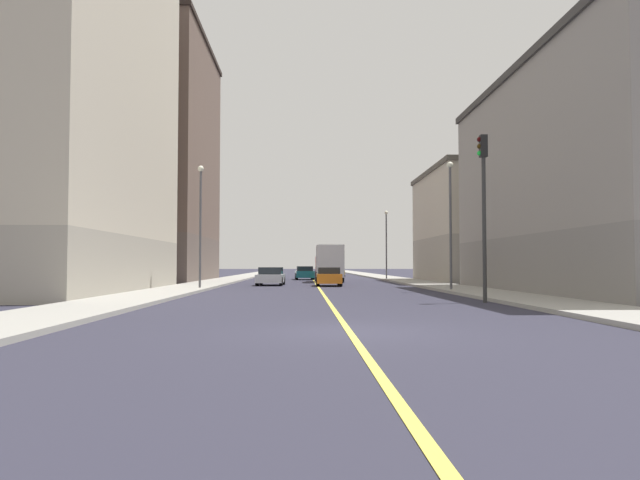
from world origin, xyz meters
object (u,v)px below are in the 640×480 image
Objects in this scene: building_left_near at (626,180)px; building_right_corner at (32,91)px; car_teal at (305,273)px; building_left_mid at (495,226)px; traffic_light_left_near at (483,195)px; car_silver at (271,276)px; street_lamp_right_near at (200,214)px; car_yellow at (337,272)px; street_lamp_left_far at (386,237)px; building_right_midblock at (142,160)px; car_orange at (329,277)px; box_truck at (329,263)px; street_lamp_left_near at (450,212)px.

building_right_corner is at bearing 176.27° from building_left_near.
building_left_mid is at bearing -28.37° from car_teal.
traffic_light_left_near is 1.59× the size of car_silver.
car_yellow is (10.62, 40.35, -3.99)m from street_lamp_right_near.
building_left_near is at bearing -3.73° from building_right_corner.
car_yellow is (-2.86, 52.64, -3.71)m from traffic_light_left_near.
building_left_near is 29.52m from street_lamp_left_far.
building_left_mid is 3.31× the size of car_teal.
building_right_midblock is (0.00, 22.21, 0.16)m from building_right_corner.
car_silver is at bearing -126.11° from street_lamp_left_far.
car_teal is (-16.72, 30.24, -5.30)m from building_left_near.
building_left_near is 1.48× the size of building_left_mid.
building_left_near is 47.89m from car_yellow.
building_right_midblock reaches higher than street_lamp_left_far.
car_orange is at bearing 31.03° from building_right_corner.
car_teal is (14.99, 5.96, -10.46)m from building_right_midblock.
building_left_near is at bearing -74.79° from car_yellow.
street_lamp_left_far is (23.10, 3.91, -6.86)m from building_right_midblock.
street_lamp_right_near is 1.63× the size of car_teal.
car_orange reaches higher than car_yellow.
box_truck is (-14.59, 0.43, -3.26)m from building_left_mid.
building_left_near is at bearing -38.79° from car_orange.
building_left_mid is at bearing 31.12° from building_right_corner.
street_lamp_left_far is at bearing 140.94° from building_left_mid.
street_lamp_left_far reaches higher than box_truck.
car_silver is 1.04× the size of car_yellow.
street_lamp_right_near is (-23.10, 5.58, -1.36)m from building_left_near.
box_truck is (0.45, 9.54, 1.01)m from car_orange.
building_right_corner is 24.68m from traffic_light_left_near.
building_right_corner reaches higher than street_lamp_right_near.
building_right_corner is at bearing -157.82° from street_lamp_right_near.
building_left_mid is 0.68× the size of building_right_corner.
car_teal is at bearing 21.69° from building_right_midblock.
car_silver is at bearing -120.12° from box_truck.
traffic_light_left_near is 0.92× the size of street_lamp_right_near.
street_lamp_right_near is (-14.49, 2.92, 0.10)m from street_lamp_left_near.
car_orange is (-6.44, -16.10, -3.61)m from street_lamp_left_far.
car_orange is at bearing -84.73° from car_teal.
traffic_light_left_near is 28.90m from box_truck.
building_right_corner is 22.01m from car_orange.
street_lamp_left_near is 1.07× the size of street_lamp_left_far.
street_lamp_left_far is 18.45m from car_silver.
building_right_midblock is at bearing 174.47° from building_left_mid.
traffic_light_left_near is 0.90× the size of box_truck.
street_lamp_left_far reaches higher than traffic_light_left_near.
street_lamp_left_far is 1.49× the size of car_teal.
building_right_corner is 5.14× the size of car_silver.
traffic_light_left_near reaches higher than car_teal.
street_lamp_right_near is (-13.48, 12.29, 0.28)m from traffic_light_left_near.
building_left_mid reaches higher than box_truck.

